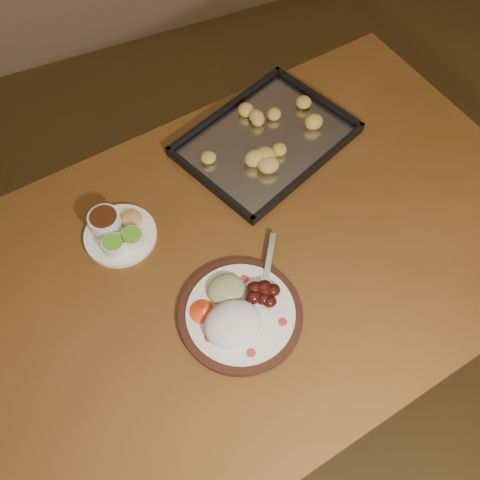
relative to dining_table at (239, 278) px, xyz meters
name	(u,v)px	position (x,y,z in m)	size (l,w,h in m)	color
ground	(291,418)	(0.08, -0.24, -0.65)	(4.00, 4.00, 0.00)	#4F3B1B
dining_table	(239,278)	(0.00, 0.00, 0.00)	(1.61, 1.11, 0.75)	brown
dinner_plate	(238,313)	(-0.06, -0.13, 0.12)	(0.28, 0.28, 0.06)	black
condiment_saucer	(117,232)	(-0.23, 0.16, 0.12)	(0.17, 0.17, 0.06)	white
baking_tray	(266,140)	(0.20, 0.29, 0.11)	(0.50, 0.44, 0.04)	black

